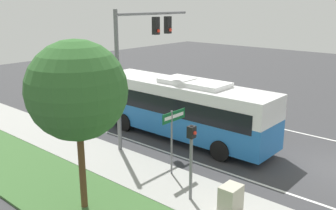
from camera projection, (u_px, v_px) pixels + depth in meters
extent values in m
cube|color=silver|center=(311.00, 201.00, 14.19)|extent=(0.14, 30.00, 0.01)
cube|color=#236BB7|center=(182.00, 118.00, 20.43)|extent=(2.47, 10.65, 1.50)
cube|color=white|center=(182.00, 94.00, 20.06)|extent=(2.47, 10.65, 1.23)
cube|color=black|center=(182.00, 102.00, 20.18)|extent=(2.51, 9.80, 0.93)
cube|color=white|center=(194.00, 83.00, 19.36)|extent=(1.73, 3.73, 0.24)
cylinder|color=black|center=(125.00, 122.00, 21.82)|extent=(0.28, 1.02, 1.02)
cylinder|color=black|center=(153.00, 113.00, 23.54)|extent=(0.28, 1.02, 1.02)
cylinder|color=black|center=(220.00, 151.00, 17.65)|extent=(0.28, 1.02, 1.02)
cylinder|color=black|center=(246.00, 137.00, 19.38)|extent=(0.28, 1.02, 1.02)
cylinder|color=slate|center=(118.00, 84.00, 17.95)|extent=(0.20, 0.20, 6.97)
cylinder|color=slate|center=(153.00, 13.00, 18.94)|extent=(5.11, 0.14, 0.14)
cube|color=black|center=(156.00, 26.00, 19.23)|extent=(0.32, 0.28, 0.90)
sphere|color=red|center=(158.00, 31.00, 19.18)|extent=(0.18, 0.18, 0.18)
cube|color=black|center=(168.00, 25.00, 19.91)|extent=(0.32, 0.28, 0.90)
sphere|color=red|center=(170.00, 30.00, 19.87)|extent=(0.18, 0.18, 0.18)
cylinder|color=slate|center=(191.00, 165.00, 13.75)|extent=(0.12, 0.12, 3.01)
cube|color=black|center=(192.00, 132.00, 13.41)|extent=(0.28, 0.24, 0.44)
sphere|color=red|center=(195.00, 133.00, 13.31)|extent=(0.14, 0.14, 0.14)
cylinder|color=slate|center=(172.00, 144.00, 15.83)|extent=(0.08, 0.08, 2.95)
cube|color=#145B2D|center=(174.00, 116.00, 15.61)|extent=(1.43, 0.03, 0.43)
cube|color=white|center=(174.00, 116.00, 15.60)|extent=(1.22, 0.01, 0.15)
cube|color=#B7B29E|center=(231.00, 199.00, 13.08)|extent=(0.79, 0.61, 1.02)
cylinder|color=brown|center=(82.00, 164.00, 13.22)|extent=(0.24, 0.24, 3.31)
sphere|color=#33662D|center=(77.00, 90.00, 12.51)|extent=(3.43, 3.43, 3.43)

